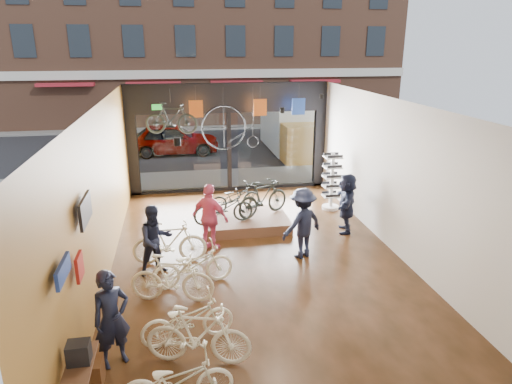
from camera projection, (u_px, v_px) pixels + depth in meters
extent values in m
cube|color=black|center=(259.00, 264.00, 11.04)|extent=(7.00, 12.00, 0.04)
cube|color=black|center=(260.00, 104.00, 9.85)|extent=(7.00, 12.00, 0.04)
cube|color=#B37836|center=(100.00, 197.00, 9.86)|extent=(0.04, 12.00, 3.80)
cube|color=beige|center=(402.00, 181.00, 11.02)|extent=(0.04, 12.00, 3.80)
cube|color=beige|center=(362.00, 359.00, 4.81)|extent=(7.00, 0.04, 3.80)
cube|color=#198C26|center=(157.00, 107.00, 15.20)|extent=(0.35, 0.06, 0.18)
cube|color=black|center=(210.00, 140.00, 25.08)|extent=(30.00, 18.00, 0.02)
cube|color=slate|center=(226.00, 179.00, 17.75)|extent=(30.00, 2.40, 0.12)
cube|color=slate|center=(205.00, 127.00, 28.80)|extent=(30.00, 2.00, 0.12)
cube|color=brown|center=(199.00, 12.00, 28.99)|extent=(26.00, 5.00, 14.00)
imported|color=gray|center=(172.00, 139.00, 21.70)|extent=(4.37, 1.76, 1.49)
imported|color=#F1EBCB|center=(177.00, 381.00, 6.59)|extent=(1.68, 0.66, 0.87)
imported|color=#F1EBCB|center=(198.00, 335.00, 7.45)|extent=(1.83, 0.93, 1.06)
imported|color=#F1EBCB|center=(187.00, 319.00, 8.04)|extent=(1.74, 0.88, 0.87)
imported|color=#F1EBCB|center=(172.00, 278.00, 9.28)|extent=(1.80, 0.88, 1.04)
imported|color=#F1EBCB|center=(193.00, 265.00, 9.94)|extent=(1.88, 0.97, 0.94)
imported|color=#F1EBCB|center=(170.00, 242.00, 10.92)|extent=(1.78, 0.52, 1.06)
cube|color=brown|center=(246.00, 221.00, 13.25)|extent=(2.40, 1.80, 0.30)
imported|color=black|center=(223.00, 208.00, 12.59)|extent=(1.77, 0.87, 0.89)
imported|color=black|center=(263.00, 198.00, 13.16)|extent=(1.78, 1.25, 1.05)
imported|color=black|center=(235.00, 198.00, 13.51)|extent=(1.70, 0.99, 0.84)
imported|color=#161C33|center=(112.00, 319.00, 7.36)|extent=(0.74, 0.65, 1.69)
imported|color=#161C33|center=(156.00, 240.00, 10.34)|extent=(0.99, 0.90, 1.65)
imported|color=#CC4C72|center=(210.00, 218.00, 11.52)|extent=(1.08, 0.97, 1.76)
imported|color=#161C33|center=(302.00, 223.00, 11.14)|extent=(1.32, 1.09, 1.78)
imported|color=#161C33|center=(347.00, 203.00, 12.69)|extent=(0.98, 1.65, 1.69)
imported|color=black|center=(171.00, 118.00, 13.74)|extent=(1.64, 0.76, 0.95)
cube|color=#CC5919|center=(196.00, 109.00, 14.77)|extent=(0.45, 0.03, 0.55)
cube|color=#CC5919|center=(260.00, 107.00, 15.11)|extent=(0.45, 0.03, 0.55)
cube|color=#1E3F99|center=(299.00, 107.00, 15.33)|extent=(0.45, 0.03, 0.55)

